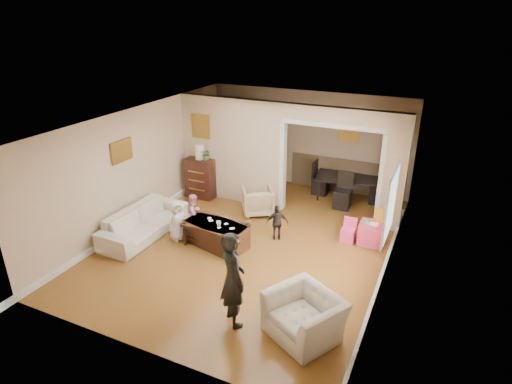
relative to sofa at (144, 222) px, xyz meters
The scene contains 27 objects.
floor 2.35m from the sofa, 18.21° to the left, with size 7.00×7.00×0.00m, color olive.
partition_left 2.84m from the sofa, 71.71° to the left, with size 2.75×0.18×2.60m, color #CAB194.
partition_right 5.41m from the sofa, 28.34° to the left, with size 0.55×0.18×2.60m, color #CAB194.
partition_header 4.67m from the sofa, 37.36° to the left, with size 2.22×0.18×0.35m, color #CAB194.
window_pane 5.10m from the sofa, ahead, with size 0.03×0.95×1.10m, color white.
framed_art_partition 2.87m from the sofa, 89.76° to the left, with size 0.45×0.03×0.55m, color brown.
framed_art_sofa_wall 1.58m from the sofa, 165.72° to the left, with size 0.03×0.55×0.40m, color brown.
framed_art_alcove 5.50m from the sofa, 51.54° to the left, with size 0.45×0.03×0.55m, color brown.
sofa is the anchor object (origin of this frame).
armchair_back 2.66m from the sofa, 48.90° to the left, with size 0.68×0.70×0.64m, color tan.
armchair_front 4.38m from the sofa, 19.93° to the right, with size 1.03×0.90×0.67m, color beige.
dresser 2.31m from the sofa, 89.81° to the left, with size 0.75×0.42×1.03m, color #371510.
table_lamp 2.47m from the sofa, 89.81° to the left, with size 0.22×0.22×0.36m, color #FFEDCF.
potted_plant 2.47m from the sofa, 84.84° to the left, with size 0.27×0.24×0.30m, color #487835.
coffee_table 1.63m from the sofa, ahead, with size 1.30×0.65×0.49m, color #341C10.
coffee_cup 1.73m from the sofa, ahead, with size 0.10×0.10×0.09m, color silver.
play_table 4.80m from the sofa, 20.64° to the left, with size 0.48×0.48×0.46m, color #DC3A66.
cereal_box 4.95m from the sofa, 21.23° to the left, with size 0.20×0.07×0.30m, color gold.
cyan_cup 4.69m from the sofa, 20.50° to the left, with size 0.08×0.08×0.08m, color #24B6B8.
toy_block 4.73m from the sofa, 22.51° to the left, with size 0.08×0.06×0.05m, color red.
play_bowl 4.80m from the sofa, 19.09° to the left, with size 0.20×0.20×0.05m, color silver.
dining_table 5.18m from the sofa, 47.36° to the left, with size 1.65×0.92×0.58m, color black.
adult_person 3.50m from the sofa, 28.96° to the right, with size 0.57×0.38×1.57m, color black.
child_kneel_a 0.78m from the sofa, ahead, with size 0.43×0.28×0.88m, color silver.
child_kneel_b 1.08m from the sofa, 32.74° to the left, with size 0.43×0.34×0.89m, color pink.
child_toddler 2.85m from the sofa, 21.24° to the left, with size 0.46×0.19×0.78m, color black.
craft_papers 1.71m from the sofa, 10.78° to the left, with size 0.75×0.38×0.00m.
Camera 1 is at (3.40, -7.14, 4.49)m, focal length 30.01 mm.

